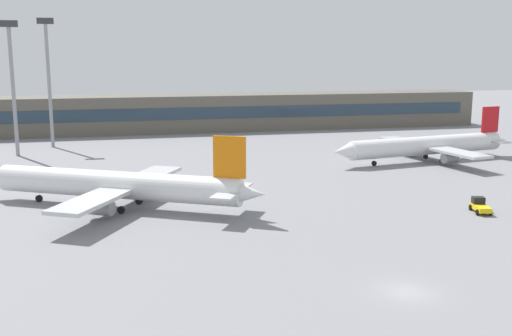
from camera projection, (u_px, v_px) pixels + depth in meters
name	position (u px, v px, depth m)	size (l,w,h in m)	color
ground_plane	(277.00, 187.00, 87.25)	(400.00, 400.00, 0.00)	gray
terminal_building	(205.00, 113.00, 151.25)	(143.02, 12.13, 9.00)	#5B564C
airplane_near	(115.00, 185.00, 75.20)	(35.41, 25.74, 9.66)	silver
airplane_mid	(425.00, 146.00, 107.73)	(37.76, 26.60, 9.37)	white
baggage_tug_yellow	(480.00, 206.00, 73.47)	(2.48, 3.85, 1.75)	yellow
floodlight_tower_west	(48.00, 74.00, 122.28)	(3.20, 0.80, 26.11)	gray
floodlight_tower_east	(12.00, 79.00, 111.61)	(3.20, 0.80, 25.05)	gray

